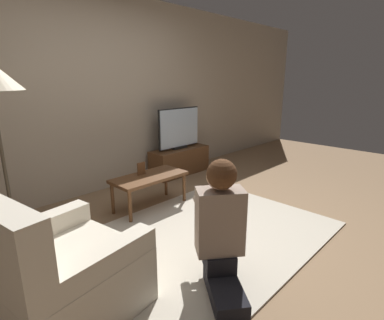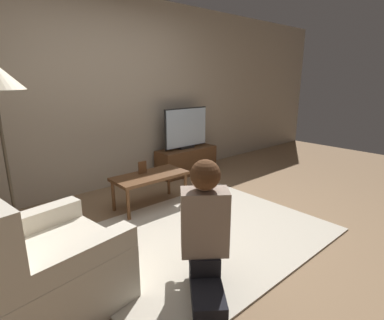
{
  "view_description": "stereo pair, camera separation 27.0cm",
  "coord_description": "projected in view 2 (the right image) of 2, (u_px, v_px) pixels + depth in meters",
  "views": [
    {
      "loc": [
        -2.05,
        -1.76,
        1.5
      ],
      "look_at": [
        0.35,
        0.56,
        0.6
      ],
      "focal_mm": 28.0,
      "sensor_mm": 36.0,
      "label": 1
    },
    {
      "loc": [
        -1.85,
        -1.94,
        1.5
      ],
      "look_at": [
        0.35,
        0.56,
        0.6
      ],
      "focal_mm": 28.0,
      "sensor_mm": 36.0,
      "label": 2
    }
  ],
  "objects": [
    {
      "name": "rug",
      "position": [
        203.0,
        234.0,
        2.98
      ],
      "size": [
        2.38,
        1.84,
        0.02
      ],
      "color": "beige",
      "rests_on": "ground_plane"
    },
    {
      "name": "tv",
      "position": [
        186.0,
        128.0,
        4.75
      ],
      "size": [
        0.83,
        0.08,
        0.65
      ],
      "color": "black",
      "rests_on": "tv_stand"
    },
    {
      "name": "person_kneeling",
      "position": [
        205.0,
        224.0,
        2.14
      ],
      "size": [
        0.7,
        0.81,
        0.96
      ],
      "rotation": [
        0.0,
        0.0,
        2.49
      ],
      "color": "black",
      "rests_on": "rug"
    },
    {
      "name": "picture_frame",
      "position": [
        142.0,
        167.0,
        3.58
      ],
      "size": [
        0.11,
        0.01,
        0.15
      ],
      "color": "brown",
      "rests_on": "coffee_table"
    },
    {
      "name": "armchair",
      "position": [
        43.0,
        269.0,
        1.97
      ],
      "size": [
        0.96,
        0.96,
        0.9
      ],
      "rotation": [
        0.0,
        0.0,
        1.72
      ],
      "color": "beige",
      "rests_on": "ground_plane"
    },
    {
      "name": "tv_stand",
      "position": [
        186.0,
        161.0,
        4.89
      ],
      "size": [
        1.02,
        0.37,
        0.42
      ],
      "color": "brown",
      "rests_on": "ground_plane"
    },
    {
      "name": "ground_plane",
      "position": [
        203.0,
        235.0,
        2.98
      ],
      "size": [
        10.0,
        10.0,
        0.0
      ],
      "primitive_type": "plane",
      "color": "#896B4C"
    },
    {
      "name": "wall_back",
      "position": [
        106.0,
        94.0,
        4.04
      ],
      "size": [
        10.0,
        0.06,
        2.6
      ],
      "color": "tan",
      "rests_on": "ground_plane"
    },
    {
      "name": "coffee_table",
      "position": [
        150.0,
        178.0,
        3.57
      ],
      "size": [
        0.89,
        0.43,
        0.4
      ],
      "color": "brown",
      "rests_on": "ground_plane"
    }
  ]
}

